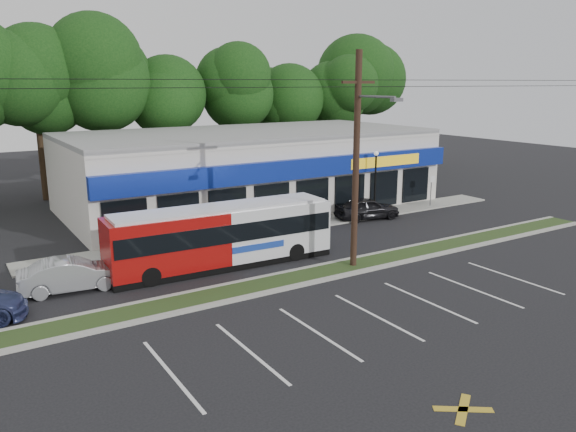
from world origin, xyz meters
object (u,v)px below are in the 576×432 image
(car_dark, at_px, (367,208))
(utility_pole, at_px, (354,154))
(pedestrian_a, at_px, (281,228))
(car_silver, at_px, (72,275))
(lamp_post, at_px, (375,175))
(metrobus, at_px, (222,235))
(pedestrian_b, at_px, (264,222))
(sign_post, at_px, (431,185))

(car_dark, bearing_deg, utility_pole, 146.70)
(pedestrian_a, bearing_deg, car_silver, -5.79)
(lamp_post, distance_m, metrobus, 13.90)
(lamp_post, height_order, pedestrian_b, lamp_post)
(utility_pole, height_order, pedestrian_b, utility_pole)
(metrobus, relative_size, car_silver, 2.58)
(sign_post, distance_m, metrobus, 18.62)
(pedestrian_b, bearing_deg, pedestrian_a, 109.18)
(pedestrian_a, bearing_deg, lamp_post, -174.23)
(lamp_post, distance_m, car_dark, 2.37)
(utility_pole, distance_m, car_dark, 11.09)
(utility_pole, xyz_separation_m, lamp_post, (8.17, 7.87, -2.74))
(lamp_post, xyz_separation_m, car_silver, (-20.00, -3.90, -1.97))
(lamp_post, distance_m, sign_post, 5.13)
(lamp_post, xyz_separation_m, metrobus, (-13.17, -4.30, -1.12))
(lamp_post, bearing_deg, utility_pole, -136.05)
(lamp_post, distance_m, pedestrian_b, 9.05)
(utility_pole, xyz_separation_m, pedestrian_b, (-0.67, 7.18, -4.57))
(lamp_post, bearing_deg, car_dark, -151.04)
(pedestrian_a, distance_m, pedestrian_b, 2.12)
(car_dark, height_order, car_silver, car_dark)
(utility_pole, bearing_deg, car_silver, 161.44)
(utility_pole, relative_size, car_dark, 11.91)
(pedestrian_b, bearing_deg, metrobus, 63.46)
(metrobus, xyz_separation_m, car_silver, (-6.83, 0.40, -0.85))
(metrobus, height_order, car_dark, metrobus)
(pedestrian_a, bearing_deg, utility_pole, 87.80)
(car_dark, bearing_deg, car_silver, 110.56)
(pedestrian_a, xyz_separation_m, pedestrian_b, (0.16, 2.11, -0.13))
(metrobus, bearing_deg, pedestrian_b, 42.01)
(pedestrian_a, bearing_deg, car_dark, -176.16)
(metrobus, distance_m, pedestrian_b, 5.68)
(lamp_post, bearing_deg, pedestrian_b, -175.52)
(utility_pole, relative_size, lamp_post, 11.76)
(sign_post, relative_size, pedestrian_a, 1.14)
(utility_pole, xyz_separation_m, car_silver, (-11.83, 3.97, -4.71))
(lamp_post, bearing_deg, pedestrian_a, -162.72)
(car_dark, distance_m, pedestrian_b, 7.66)
(utility_pole, distance_m, sign_post, 15.71)
(utility_pole, distance_m, lamp_post, 11.67)
(sign_post, height_order, pedestrian_b, sign_post)
(metrobus, bearing_deg, car_silver, 178.87)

